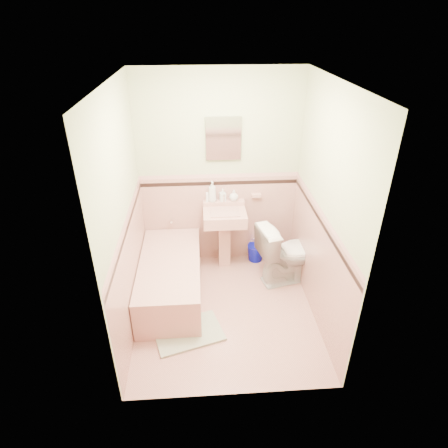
{
  "coord_description": "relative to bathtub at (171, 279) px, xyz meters",
  "views": [
    {
      "loc": [
        -0.25,
        -3.3,
        3.01
      ],
      "look_at": [
        0.0,
        0.25,
        1.0
      ],
      "focal_mm": 30.34,
      "sensor_mm": 36.0,
      "label": 1
    }
  ],
  "objects": [
    {
      "name": "tub_faucet",
      "position": [
        0.0,
        0.72,
        0.41
      ],
      "size": [
        0.04,
        0.12,
        0.04
      ],
      "primitive_type": "cylinder",
      "rotation": [
        1.57,
        0.0,
        0.0
      ],
      "color": "silver",
      "rests_on": "wall_back"
    },
    {
      "name": "shoe",
      "position": [
        0.25,
        -0.6,
        -0.17
      ],
      "size": [
        0.17,
        0.11,
        0.06
      ],
      "primitive_type": "cube",
      "rotation": [
        0.0,
        0.0,
        0.22
      ],
      "color": "#BF1E59",
      "rests_on": "bath_mat"
    },
    {
      "name": "ceiling",
      "position": [
        0.63,
        -0.33,
        2.27
      ],
      "size": [
        2.2,
        2.2,
        0.0
      ],
      "primitive_type": "plane",
      "rotation": [
        3.14,
        0.0,
        0.0
      ],
      "color": "white",
      "rests_on": "ground"
    },
    {
      "name": "cap_right",
      "position": [
        1.61,
        -0.33,
        1.0
      ],
      "size": [
        0.0,
        2.2,
        2.2
      ],
      "primitive_type": "plane",
      "rotation": [
        1.57,
        0.0,
        -1.57
      ],
      "color": "#CA948E",
      "rests_on": "ground"
    },
    {
      "name": "wall_left",
      "position": [
        -0.37,
        -0.33,
        1.02
      ],
      "size": [
        0.0,
        2.5,
        2.5
      ],
      "primitive_type": "plane",
      "rotation": [
        1.57,
        0.0,
        1.57
      ],
      "color": "beige",
      "rests_on": "ground"
    },
    {
      "name": "soap_bottle_mid",
      "position": [
        0.67,
        0.71,
        0.75
      ],
      "size": [
        0.09,
        0.09,
        0.16
      ],
      "primitive_type": "imported",
      "rotation": [
        0.0,
        0.0,
        0.18
      ],
      "color": "#B2B2B2",
      "rests_on": "sink"
    },
    {
      "name": "wainscot_left",
      "position": [
        -0.36,
        -0.33,
        0.38
      ],
      "size": [
        0.0,
        2.2,
        2.2
      ],
      "primitive_type": "plane",
      "rotation": [
        1.57,
        0.0,
        1.57
      ],
      "color": "tan",
      "rests_on": "ground"
    },
    {
      "name": "soap_dish",
      "position": [
        1.1,
        0.73,
        0.72
      ],
      "size": [
        0.12,
        0.07,
        0.04
      ],
      "primitive_type": "cube",
      "color": "tan",
      "rests_on": "wall_back"
    },
    {
      "name": "soap_bottle_right",
      "position": [
        0.81,
        0.71,
        0.74
      ],
      "size": [
        0.13,
        0.13,
        0.15
      ],
      "primitive_type": "imported",
      "rotation": [
        0.0,
        0.0,
        -0.15
      ],
      "color": "#B2B2B2",
      "rests_on": "sink"
    },
    {
      "name": "wainscot_front",
      "position": [
        0.63,
        -1.42,
        0.38
      ],
      "size": [
        2.0,
        0.0,
        2.0
      ],
      "primitive_type": "plane",
      "rotation": [
        -1.57,
        0.0,
        0.0
      ],
      "color": "tan",
      "rests_on": "ground"
    },
    {
      "name": "accent_left",
      "position": [
        -0.35,
        -0.33,
        0.89
      ],
      "size": [
        0.0,
        2.2,
        2.2
      ],
      "primitive_type": "plane",
      "rotation": [
        1.57,
        0.0,
        1.57
      ],
      "color": "black",
      "rests_on": "ground"
    },
    {
      "name": "wall_back",
      "position": [
        0.63,
        0.77,
        1.02
      ],
      "size": [
        2.5,
        0.0,
        2.5
      ],
      "primitive_type": "plane",
      "rotation": [
        1.57,
        0.0,
        0.0
      ],
      "color": "beige",
      "rests_on": "ground"
    },
    {
      "name": "cap_left",
      "position": [
        -0.35,
        -0.33,
        1.0
      ],
      "size": [
        0.0,
        2.2,
        2.2
      ],
      "primitive_type": "plane",
      "rotation": [
        1.57,
        0.0,
        1.57
      ],
      "color": "#CA948E",
      "rests_on": "ground"
    },
    {
      "name": "tube",
      "position": [
        0.47,
        0.71,
        0.73
      ],
      "size": [
        0.04,
        0.04,
        0.12
      ],
      "primitive_type": "cylinder",
      "rotation": [
        0.0,
        0.0,
        0.23
      ],
      "color": "white",
      "rests_on": "sink"
    },
    {
      "name": "wall_right",
      "position": [
        1.63,
        -0.33,
        1.02
      ],
      "size": [
        0.0,
        2.5,
        2.5
      ],
      "primitive_type": "plane",
      "rotation": [
        1.57,
        0.0,
        -1.57
      ],
      "color": "beige",
      "rests_on": "ground"
    },
    {
      "name": "wainscot_back",
      "position": [
        0.63,
        0.76,
        0.38
      ],
      "size": [
        2.0,
        0.0,
        2.0
      ],
      "primitive_type": "plane",
      "rotation": [
        1.57,
        0.0,
        0.0
      ],
      "color": "tan",
      "rests_on": "ground"
    },
    {
      "name": "floor",
      "position": [
        0.63,
        -0.33,
        -0.23
      ],
      "size": [
        2.2,
        2.2,
        0.0
      ],
      "primitive_type": "plane",
      "color": "tan",
      "rests_on": "ground"
    },
    {
      "name": "sink_faucet",
      "position": [
        0.68,
        0.67,
        0.72
      ],
      "size": [
        0.02,
        0.02,
        0.1
      ],
      "primitive_type": "cylinder",
      "color": "silver",
      "rests_on": "sink"
    },
    {
      "name": "cap_back",
      "position": [
        0.63,
        0.75,
        0.99
      ],
      "size": [
        2.0,
        0.0,
        2.0
      ],
      "primitive_type": "plane",
      "rotation": [
        1.57,
        0.0,
        0.0
      ],
      "color": "#CA948E",
      "rests_on": "ground"
    },
    {
      "name": "medicine_cabinet",
      "position": [
        0.68,
        0.74,
        1.47
      ],
      "size": [
        0.39,
        0.04,
        0.49
      ],
      "primitive_type": "cube",
      "color": "white",
      "rests_on": "wall_back"
    },
    {
      "name": "wainscot_right",
      "position": [
        1.62,
        -0.33,
        0.38
      ],
      "size": [
        0.0,
        2.2,
        2.2
      ],
      "primitive_type": "plane",
      "rotation": [
        1.57,
        0.0,
        -1.57
      ],
      "color": "tan",
      "rests_on": "ground"
    },
    {
      "name": "accent_front",
      "position": [
        0.63,
        -1.41,
        0.9
      ],
      "size": [
        2.0,
        0.0,
        2.0
      ],
      "primitive_type": "plane",
      "rotation": [
        -1.57,
        0.0,
        0.0
      ],
      "color": "black",
      "rests_on": "ground"
    },
    {
      "name": "bathtub",
      "position": [
        0.0,
        0.0,
        0.0
      ],
      "size": [
        0.7,
        1.5,
        0.45
      ],
      "primitive_type": "cube",
      "color": "tan",
      "rests_on": "floor"
    },
    {
      "name": "cap_front",
      "position": [
        0.63,
        -1.41,
        0.99
      ],
      "size": [
        2.0,
        0.0,
        2.0
      ],
      "primitive_type": "plane",
      "rotation": [
        -1.57,
        0.0,
        0.0
      ],
      "color": "#CA948E",
      "rests_on": "ground"
    },
    {
      "name": "accent_back",
      "position": [
        0.63,
        0.75,
        0.9
      ],
      "size": [
        2.0,
        0.0,
        2.0
      ],
      "primitive_type": "plane",
      "rotation": [
        1.57,
        0.0,
        0.0
      ],
      "color": "black",
      "rests_on": "ground"
    },
    {
      "name": "sink",
      "position": [
        0.68,
        0.53,
        0.19
      ],
      "size": [
        0.53,
        0.48,
        0.84
      ],
      "primitive_type": null,
      "color": "tan",
      "rests_on": "floor"
    },
    {
      "name": "bucket",
      "position": [
        1.12,
        0.66,
        -0.11
      ],
      "size": [
        0.3,
        0.3,
        0.23
      ],
      "primitive_type": null,
      "rotation": [
        0.0,
        0.0,
        -0.37
      ],
      "color": "#090EAF",
      "rests_on": "floor"
    },
    {
      "name": "accent_right",
      "position": [
        1.61,
        -0.33,
        0.89
      ],
      "size": [
        0.0,
        2.2,
        2.2
      ],
      "primitive_type": "plane",
      "rotation": [
        1.57,
        0.0,
        -1.57
      ],
      "color": "black",
      "rests_on": "ground"
    },
    {
      "name": "wall_front",
      "position": [
        0.63,
        -1.43,
        1.02
      ],
      "size": [
        2.5,
        0.0,
        2.5
      ],
      "primitive_type": "plane",
      "rotation": [
        -1.57,
        0.0,
        0.0
      ],
      "color": "beige",
      "rests_on": "ground"
    },
    {
      "name": "soap_bottle_left",
      "position": [
        0.54,
        0.71,
        0.81
      ],
      "size": [
        0.13,
        0.13,
        0.27
      ],
      "primitive_type": "imported",
      "rotation": [
        0.0,
        0.0,
        0.23
      ],
      "color": "#B2B2B2",
      "rests_on": "sink"
    },
    {
      "name": "bath_mat",
      "position": [
        0.21,
        -0.67,
        -0.21
      ],
      "size": [
        0.8,
        0.65,
        0.03
      ],
      "primitive_type": "cube",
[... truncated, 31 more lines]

